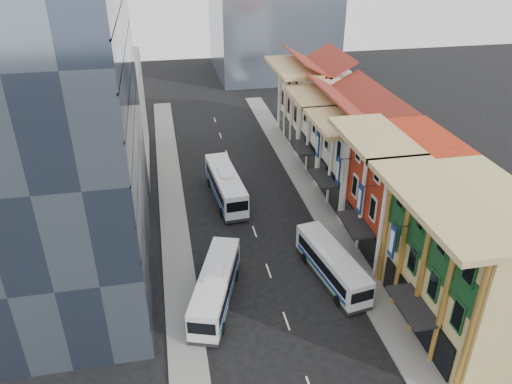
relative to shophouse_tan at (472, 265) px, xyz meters
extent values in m
cube|color=slate|center=(-5.50, 17.00, -5.92)|extent=(3.00, 90.00, 0.15)
cube|color=slate|center=(-22.50, 17.00, -5.92)|extent=(3.00, 90.00, 0.15)
cube|color=tan|center=(0.00, 0.00, 0.00)|extent=(8.00, 14.00, 12.00)
cube|color=#AD2D13|center=(0.00, 12.00, 0.00)|extent=(8.00, 10.00, 12.00)
cube|color=silver|center=(0.00, 21.50, -1.00)|extent=(8.00, 9.00, 10.00)
cube|color=silver|center=(0.00, 30.50, -1.00)|extent=(8.00, 9.00, 10.00)
cube|color=silver|center=(0.00, 41.00, -0.50)|extent=(8.00, 12.00, 11.00)
cube|color=#38445A|center=(-31.00, 14.00, 9.00)|extent=(12.00, 26.00, 30.00)
cube|color=gray|center=(-30.00, 37.00, 1.00)|extent=(10.00, 18.00, 14.00)
camera|label=1|loc=(-22.66, -27.54, 23.75)|focal=35.00mm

